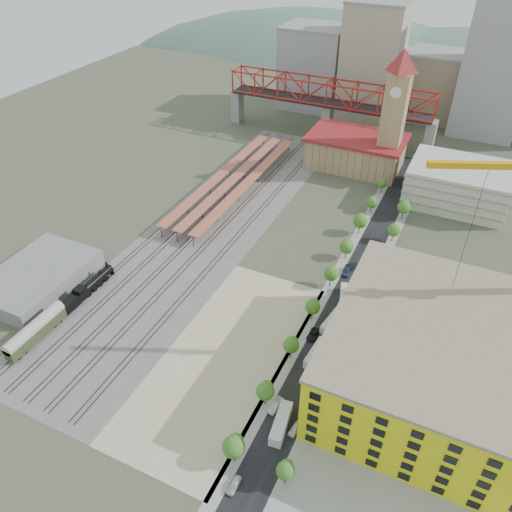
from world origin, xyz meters
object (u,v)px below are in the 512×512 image
at_px(construction_building, 434,360).
at_px(coach, 35,330).
at_px(site_trailer_b, 316,353).
at_px(locomotive, 89,287).
at_px(clock_tower, 396,104).
at_px(site_trailer_d, 344,296).
at_px(car_0, 234,486).
at_px(site_trailer_a, 281,423).
at_px(site_trailer_c, 332,322).

height_order(construction_building, coach, construction_building).
bearing_deg(site_trailer_b, locomotive, -171.06).
bearing_deg(locomotive, site_trailer_b, 4.05).
xyz_separation_m(coach, site_trailer_b, (66.00, 24.39, -1.74)).
bearing_deg(coach, clock_tower, 65.38).
xyz_separation_m(site_trailer_d, car_0, (-3.00, -61.09, -0.54)).
distance_m(construction_building, car_0, 50.17).
bearing_deg(site_trailer_d, coach, -158.84).
xyz_separation_m(construction_building, coach, (-92.00, -26.56, -6.38)).
height_order(site_trailer_b, car_0, site_trailer_b).
xyz_separation_m(clock_tower, site_trailer_d, (8.00, -78.90, -27.45)).
xyz_separation_m(construction_building, locomotive, (-92.00, -6.84, -7.38)).
bearing_deg(construction_building, site_trailer_b, -175.23).
bearing_deg(site_trailer_b, coach, -154.83).
distance_m(locomotive, site_trailer_a, 68.19).
relative_size(clock_tower, locomotive, 2.39).
relative_size(clock_tower, construction_building, 1.03).
bearing_deg(site_trailer_d, clock_tower, 81.12).
height_order(construction_building, site_trailer_a, construction_building).
height_order(site_trailer_c, site_trailer_d, site_trailer_c).
distance_m(clock_tower, locomotive, 124.45).
bearing_deg(clock_tower, site_trailer_d, -84.21).
bearing_deg(site_trailer_d, car_0, -107.49).
bearing_deg(site_trailer_c, coach, -142.09).
bearing_deg(site_trailer_b, construction_building, 9.67).
distance_m(construction_building, site_trailer_a, 36.27).
bearing_deg(site_trailer_c, car_0, -84.52).
xyz_separation_m(coach, site_trailer_a, (66.00, 2.58, -1.65)).
distance_m(site_trailer_d, car_0, 61.17).
relative_size(locomotive, site_trailer_c, 2.40).
bearing_deg(site_trailer_d, site_trailer_c, -104.67).
height_order(construction_building, site_trailer_d, construction_building).
bearing_deg(construction_building, car_0, -125.94).
relative_size(construction_building, site_trailer_a, 4.99).
bearing_deg(car_0, coach, 169.00).
bearing_deg(site_trailer_a, site_trailer_d, 82.73).
relative_size(locomotive, site_trailer_b, 2.31).
relative_size(clock_tower, site_trailer_a, 5.13).
xyz_separation_m(site_trailer_b, site_trailer_c, (0.00, 12.18, -0.04)).
distance_m(clock_tower, site_trailer_c, 94.42).
relative_size(clock_tower, site_trailer_b, 5.52).
bearing_deg(site_trailer_b, site_trailer_c, 94.90).
height_order(coach, site_trailer_d, coach).
distance_m(locomotive, site_trailer_b, 66.17).
height_order(locomotive, site_trailer_b, locomotive).
distance_m(locomotive, site_trailer_c, 68.12).
height_order(clock_tower, car_0, clock_tower).
xyz_separation_m(locomotive, car_0, (63.00, -33.16, -1.34)).
bearing_deg(locomotive, site_trailer_d, 22.94).
distance_m(site_trailer_b, car_0, 37.95).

